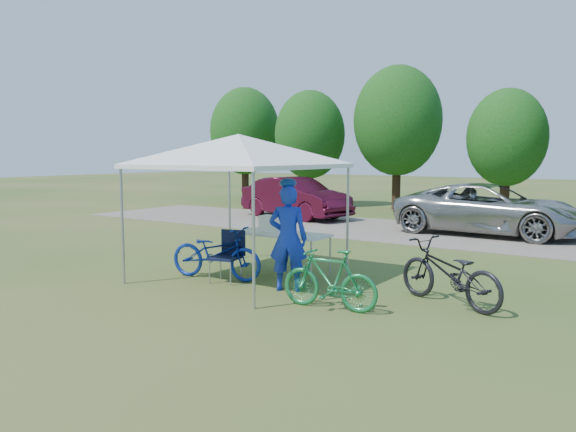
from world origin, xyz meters
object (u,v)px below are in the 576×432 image
at_px(bike_dark, 449,273).
at_px(minivan, 489,209).
at_px(cyclist, 288,238).
at_px(folding_chair, 229,251).
at_px(cooler, 271,224).
at_px(bike_green, 329,279).
at_px(folding_table, 280,235).
at_px(bike_blue, 216,253).
at_px(sedan, 295,198).

xyz_separation_m(bike_dark, minivan, (-1.54, 8.28, 0.25)).
relative_size(cyclist, bike_dark, 0.94).
bearing_deg(folding_chair, bike_dark, -3.93).
height_order(cooler, bike_green, cooler).
relative_size(folding_table, minivan, 0.37).
distance_m(cyclist, bike_blue, 1.69).
height_order(folding_chair, bike_green, folding_chair).
bearing_deg(cyclist, bike_green, 128.87).
height_order(folding_table, bike_blue, bike_blue).
bearing_deg(folding_chair, sedan, 103.76).
xyz_separation_m(cyclist, bike_blue, (-1.64, -0.01, -0.42)).
bearing_deg(cyclist, sedan, -80.66).
relative_size(cooler, cyclist, 0.24).
distance_m(bike_dark, minivan, 8.43).
bearing_deg(cooler, bike_dark, -7.22).
bearing_deg(minivan, sedan, 87.51).
xyz_separation_m(bike_dark, sedan, (-8.65, 8.75, 0.25)).
bearing_deg(folding_chair, minivan, 61.97).
height_order(folding_chair, minivan, minivan).
bearing_deg(bike_blue, minivan, -26.98).
height_order(cooler, sedan, sedan).
bearing_deg(bike_dark, minivan, -147.79).
xyz_separation_m(folding_chair, bike_dark, (3.94, 0.62, -0.05)).
relative_size(cooler, bike_dark, 0.23).
distance_m(folding_table, bike_dark, 3.59).
distance_m(bike_green, sedan, 12.34).
xyz_separation_m(folding_table, bike_blue, (-0.71, -1.11, -0.27)).
bearing_deg(folding_chair, folding_table, 57.33).
relative_size(cyclist, bike_green, 1.18).
bearing_deg(minivan, cooler, 165.31).
bearing_deg(folding_table, cooler, 180.00).
bearing_deg(folding_chair, cooler, 68.04).
bearing_deg(cooler, folding_chair, -99.02).
relative_size(folding_chair, sedan, 0.21).
xyz_separation_m(folding_table, bike_dark, (3.54, -0.48, -0.26)).
xyz_separation_m(cyclist, sedan, (-6.04, 9.38, -0.15)).
bearing_deg(bike_green, sedan, -150.49).
relative_size(bike_green, sedan, 0.34).
relative_size(folding_table, bike_green, 1.28).
bearing_deg(bike_green, cyclist, -124.02).
distance_m(cyclist, bike_green, 1.41).
bearing_deg(cooler, bike_blue, -113.63).
bearing_deg(minivan, bike_blue, 164.31).
height_order(bike_green, sedan, sedan).
height_order(bike_green, minivan, minivan).
relative_size(cooler, bike_green, 0.29).
height_order(cyclist, bike_dark, cyclist).
bearing_deg(bike_blue, bike_dark, -91.53).
bearing_deg(bike_blue, cooler, -33.68).
distance_m(cooler, sedan, 9.61).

